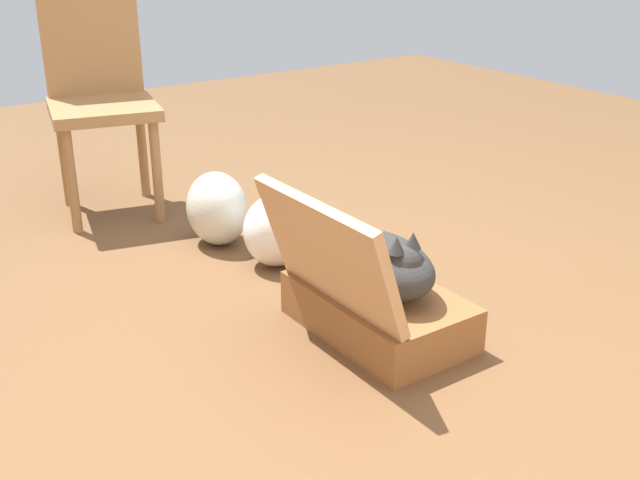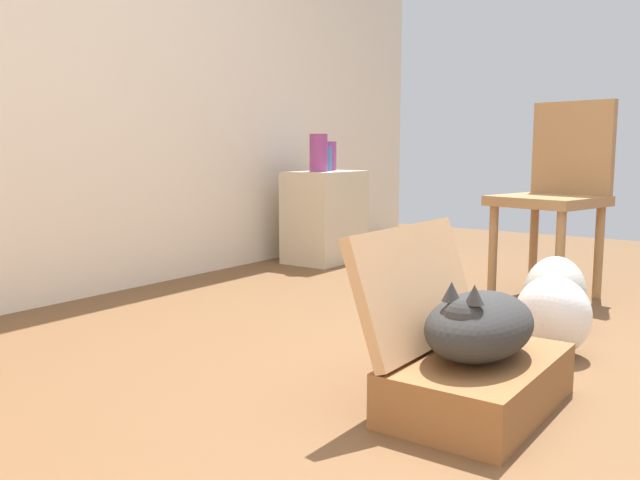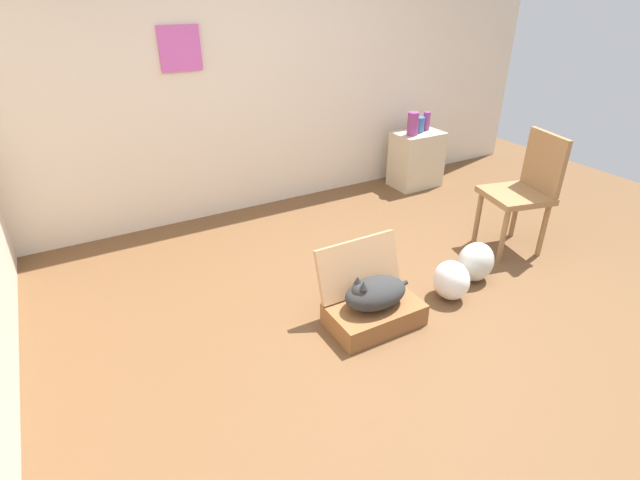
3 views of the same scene
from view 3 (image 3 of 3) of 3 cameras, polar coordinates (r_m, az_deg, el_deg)
ground_plane at (r=3.48m, az=10.51°, el=-8.18°), size 7.68×7.68×0.00m
wall_back at (r=4.80m, az=-6.14°, el=19.25°), size 6.40×0.15×2.60m
suitcase_base at (r=3.28m, az=6.40°, el=-8.72°), size 0.62×0.38×0.15m
suitcase_lid at (r=3.27m, az=4.59°, el=-3.19°), size 0.62×0.15×0.37m
cat at (r=3.17m, az=6.45°, el=-6.21°), size 0.52×0.28×0.24m
plastic_bag_white at (r=3.60m, az=15.27°, el=-4.62°), size 0.25×0.27×0.29m
plastic_bag_clear at (r=3.86m, az=17.94°, el=-2.48°), size 0.29×0.25×0.31m
side_table at (r=5.51m, az=11.32°, el=9.35°), size 0.52×0.36×0.60m
vase_tall at (r=5.28m, az=10.92°, el=13.35°), size 0.12×0.12×0.24m
vase_short at (r=5.52m, az=12.50°, el=13.59°), size 0.07×0.07×0.20m
vase_round at (r=5.42m, az=11.56°, el=13.24°), size 0.13×0.13×0.16m
chair at (r=4.31m, az=23.09°, el=5.66°), size 0.57×0.56×0.99m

